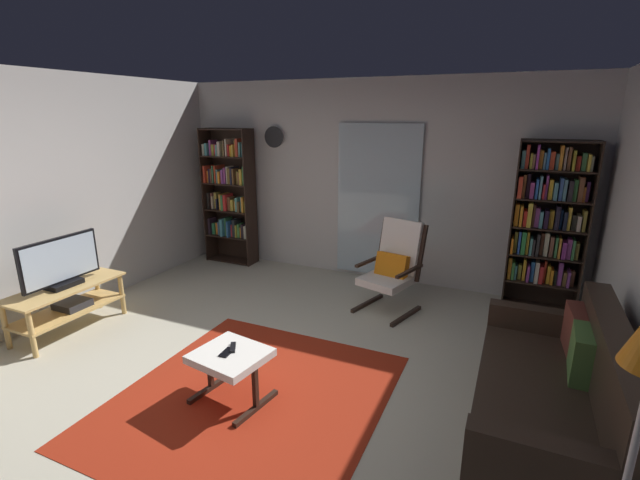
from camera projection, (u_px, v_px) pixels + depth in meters
name	position (u px, v px, depth m)	size (l,w,h in m)	color
ground_plane	(255.00, 387.00, 3.65)	(7.02, 7.02, 0.00)	#BDB7A0
wall_back	(369.00, 182.00, 5.83)	(5.60, 0.06, 2.60)	beige
wall_left	(15.00, 205.00, 4.35)	(0.06, 6.00, 2.60)	beige
glass_door_panel	(377.00, 202.00, 5.79)	(1.10, 0.01, 2.00)	silver
area_rug	(251.00, 397.00, 3.51)	(2.00, 2.18, 0.01)	maroon
tv_stand	(68.00, 301.00, 4.54)	(0.48, 1.12, 0.48)	tan
television	(61.00, 264.00, 4.42)	(0.20, 0.83, 0.51)	black
bookshelf_near_tv	(230.00, 193.00, 6.51)	(0.76, 0.30, 1.96)	black
bookshelf_near_sofa	(547.00, 221.00, 4.88)	(0.77, 0.30, 1.90)	#2D2019
leather_sofa	(555.00, 399.00, 2.99)	(0.86, 1.85, 0.87)	#31241B
lounge_armchair	(393.00, 264.00, 4.98)	(0.73, 0.78, 1.02)	black
ottoman	(231.00, 361.00, 3.39)	(0.59, 0.56, 0.42)	white
tv_remote	(233.00, 347.00, 3.43)	(0.04, 0.14, 0.02)	black
cell_phone	(227.00, 352.00, 3.36)	(0.07, 0.14, 0.01)	black
wall_clock	(274.00, 137.00, 6.16)	(0.29, 0.03, 0.29)	silver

